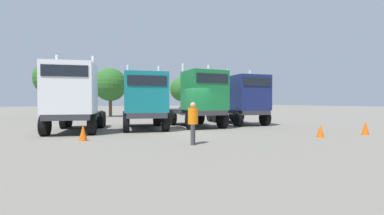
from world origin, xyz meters
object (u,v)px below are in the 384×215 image
Objects in this scene: semi_truck_navy at (243,100)px; traffic_cone_mid at (365,128)px; traffic_cone_far at (83,132)px; semi_truck_green at (200,99)px; semi_truck_white at (73,98)px; semi_truck_teal at (145,101)px; visitor_in_hivis at (193,120)px; traffic_cone_near at (320,131)px.

semi_truck_navy reaches higher than traffic_cone_mid.
traffic_cone_far is at bearing -64.71° from semi_truck_navy.
semi_truck_green is 8.14m from traffic_cone_far.
semi_truck_teal is (3.92, -0.11, -0.15)m from semi_truck_white.
visitor_in_hivis is 4.90m from traffic_cone_far.
semi_truck_white is at bearing 154.13° from visitor_in_hivis.
traffic_cone_mid reaches higher than traffic_cone_far.
traffic_cone_near is at bearing 24.84° from semi_truck_green.
semi_truck_white is at bearing 145.86° from traffic_cone_near.
semi_truck_green is 9.31× the size of traffic_cone_near.
traffic_cone_near is (6.37, -0.75, -0.65)m from visitor_in_hivis.
traffic_cone_mid is at bearing -6.10° from traffic_cone_near.
traffic_cone_mid is (2.94, -0.31, 0.05)m from traffic_cone_near.
visitor_in_hivis is 6.45m from traffic_cone_near.
semi_truck_teal is at bearing 142.42° from traffic_cone_mid.
semi_truck_green is 0.93× the size of semi_truck_navy.
semi_truck_teal is 8.45× the size of traffic_cone_mid.
semi_truck_teal reaches higher than traffic_cone_near.
semi_truck_white is 1.09× the size of semi_truck_green.
semi_truck_navy reaches higher than semi_truck_teal.
visitor_in_hivis is at bearing 173.50° from traffic_cone_mid.
semi_truck_navy is 11.95m from traffic_cone_far.
semi_truck_green is at bearing 128.90° from traffic_cone_mid.
semi_truck_white is 10.12× the size of traffic_cone_near.
semi_truck_teal reaches higher than traffic_cone_far.
traffic_cone_mid is (9.50, -7.31, -1.39)m from semi_truck_teal.
visitor_in_hivis is (-3.50, -6.14, -0.92)m from semi_truck_green.
traffic_cone_far is at bearing -64.50° from semi_truck_green.
traffic_cone_far is (0.27, -3.38, -1.54)m from semi_truck_white.
semi_truck_white reaches higher than traffic_cone_far.
semi_truck_navy is 3.79× the size of visitor_in_hivis.
semi_truck_teal is at bearing 41.83° from traffic_cone_far.
traffic_cone_near is at bearing 69.25° from semi_truck_white.
semi_truck_navy reaches higher than traffic_cone_far.
traffic_cone_far is (-7.34, -3.16, -1.53)m from semi_truck_green.
semi_truck_white reaches higher than visitor_in_hivis.
traffic_cone_near is at bearing 54.43° from semi_truck_teal.
semi_truck_navy reaches higher than visitor_in_hivis.
traffic_cone_mid reaches higher than traffic_cone_near.
visitor_in_hivis is at bearing -37.78° from traffic_cone_far.
visitor_in_hivis is 2.32× the size of traffic_cone_far.
traffic_cone_near is at bearing 24.58° from visitor_in_hivis.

